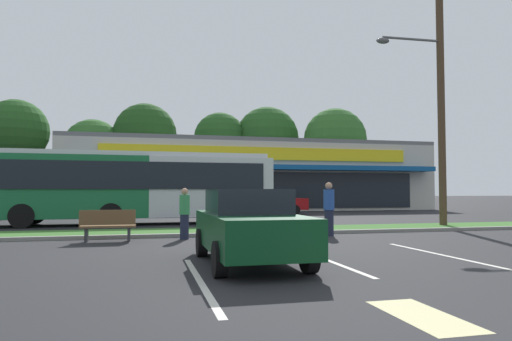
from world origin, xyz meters
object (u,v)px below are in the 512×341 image
Objects in this scene: city_bus at (134,185)px; car_4 at (249,226)px; bus_stop_bench at (108,225)px; car_2 at (83,204)px; utility_pole at (438,89)px; car_0 at (268,202)px; pedestrian_near_bench at (329,209)px; pedestrian_mid at (185,213)px.

car_4 is (2.62, -12.15, -0.98)m from city_bus.
bus_stop_bench is at bearing -96.05° from city_bus.
car_2 reaches higher than bus_stop_bench.
utility_pole is at bearing -23.49° from city_bus.
car_0 is (8.67, 13.85, 0.28)m from bus_stop_bench.
pedestrian_near_bench reaches higher than car_2.
utility_pole is at bearing -149.51° from pedestrian_near_bench.
pedestrian_near_bench reaches higher than bus_stop_bench.
car_2 is (-15.39, 11.95, -5.03)m from utility_pole.
car_4 is at bearing -143.51° from utility_pole.
car_4 is at bearing -106.22° from car_0.
city_bus is (-12.31, 4.98, -3.99)m from utility_pole.
city_bus is at bearing -167.85° from car_4.
pedestrian_mid reaches higher than car_4.
utility_pole reaches higher than pedestrian_mid.
utility_pole is at bearing 126.49° from car_4.
city_bus is 2.63× the size of car_0.
utility_pole is 13.36m from car_0.
pedestrian_near_bench reaches higher than pedestrian_mid.
pedestrian_mid is at bearing -71.10° from car_2.
pedestrian_mid reaches higher than car_2.
utility_pole is 20.13m from car_2.
pedestrian_near_bench is at bearing 142.40° from car_4.
pedestrian_near_bench is at bearing -48.71° from city_bus.
utility_pole reaches higher than car_0.
pedestrian_mid is at bearing 9.93° from pedestrian_near_bench.
city_bus is 7.89× the size of bus_stop_bench.
car_0 is 2.66× the size of pedestrian_near_bench.
pedestrian_near_bench reaches higher than car_0.
city_bus reaches higher than car_4.
car_0 is at bearing -1.51° from car_2.
city_bus reaches higher than pedestrian_mid.
bus_stop_bench is 0.33× the size of car_0.
car_0 reaches higher than car_2.
car_4 is at bearing -79.33° from city_bus.
car_0 is at bearing 41.34° from pedestrian_mid.
pedestrian_mid is (-10.61, -2.02, -4.95)m from utility_pole.
pedestrian_near_bench is 1.13× the size of pedestrian_mid.
pedestrian_near_bench is 4.83m from pedestrian_mid.
car_0 is at bearing 163.78° from car_4.
pedestrian_mid is (1.71, -7.00, -0.96)m from city_bus.
city_bus is at bearing 157.98° from utility_pole.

